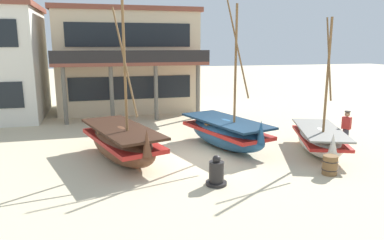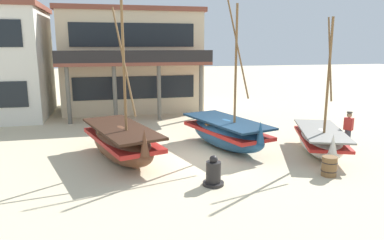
{
  "view_description": "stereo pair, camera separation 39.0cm",
  "coord_description": "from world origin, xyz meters",
  "views": [
    {
      "loc": [
        -3.76,
        -13.25,
        4.52
      ],
      "look_at": [
        0.0,
        1.0,
        1.4
      ],
      "focal_mm": 33.38,
      "sensor_mm": 36.0,
      "label": 1
    },
    {
      "loc": [
        -3.38,
        -13.34,
        4.52
      ],
      "look_at": [
        0.0,
        1.0,
        1.4
      ],
      "focal_mm": 33.38,
      "sensor_mm": 36.0,
      "label": 2
    }
  ],
  "objects": [
    {
      "name": "harbor_building_main",
      "position": [
        -1.71,
        12.46,
        3.45
      ],
      "size": [
        9.54,
        7.69,
        6.89
      ],
      "color": "beige",
      "rests_on": "ground"
    },
    {
      "name": "ground_plane",
      "position": [
        0.0,
        0.0,
        0.0
      ],
      "size": [
        120.0,
        120.0,
        0.0
      ],
      "primitive_type": "plane",
      "color": "beige"
    },
    {
      "name": "fisherman_by_hull",
      "position": [
        6.72,
        -0.19,
        0.83
      ],
      "size": [
        0.38,
        0.42,
        1.68
      ],
      "color": "#33333D",
      "rests_on": "ground"
    },
    {
      "name": "fishing_boat_near_left",
      "position": [
        -2.97,
        0.59,
        0.75
      ],
      "size": [
        3.14,
        5.25,
        6.41
      ],
      "color": "brown",
      "rests_on": "ground"
    },
    {
      "name": "capstan_winch",
      "position": [
        -0.17,
        -2.76,
        0.4
      ],
      "size": [
        0.7,
        0.7,
        1.01
      ],
      "color": "black",
      "rests_on": "ground"
    },
    {
      "name": "fishing_boat_centre_large",
      "position": [
        1.63,
        1.26,
        0.71
      ],
      "size": [
        3.08,
        5.05,
        6.93
      ],
      "color": "#23517A",
      "rests_on": "ground"
    },
    {
      "name": "wooden_barrel",
      "position": [
        4.02,
        -2.89,
        0.35
      ],
      "size": [
        0.56,
        0.56,
        0.7
      ],
      "color": "brown",
      "rests_on": "ground"
    },
    {
      "name": "fishing_boat_far_right",
      "position": [
        5.28,
        -0.38,
        0.57
      ],
      "size": [
        3.05,
        4.54,
        5.61
      ],
      "color": "silver",
      "rests_on": "ground"
    }
  ]
}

